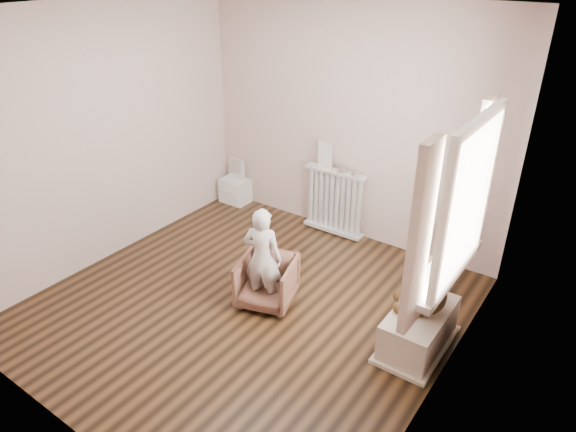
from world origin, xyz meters
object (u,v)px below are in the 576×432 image
Objects in this scene: plush_cat at (453,245)px; teddy_bear at (429,279)px; toy_vanity at (235,182)px; child at (263,258)px; toy_bench at (419,327)px; armchair at (267,282)px; radiator at (334,202)px.

teddy_bear is at bearing -147.16° from plush_cat.
teddy_bear is (3.08, -1.23, 0.40)m from toy_vanity.
child is 1.46m from teddy_bear.
toy_bench is at bearing -22.30° from toy_vanity.
armchair is (1.67, -1.50, -0.04)m from toy_vanity.
child is at bearing -168.14° from toy_bench.
toy_bench is (1.40, 0.24, -0.03)m from armchair.
child is at bearing -83.27° from radiator.
radiator reaches higher than toy_bench.
toy_vanity is 1.14× the size of armchair.
armchair is at bearing 167.84° from teddy_bear.
child is at bearing -106.89° from armchair.
toy_vanity is at bearing 135.22° from teddy_bear.
toy_vanity is 3.50m from plush_cat.
child reaches higher than toy_bench.
toy_vanity is at bearing 157.70° from toy_bench.
teddy_bear reaches higher than toy_vanity.
toy_bench is (1.40, 0.29, -0.31)m from child.
toy_vanity reaches higher than armchair.
teddy_bear is at bearing 175.90° from child.
toy_bench is 0.82m from plush_cat.
plush_cat is (0.14, 0.08, 0.80)m from toy_bench.
teddy_bear is at bearing 62.04° from toy_bench.
toy_vanity is 2.52× the size of plush_cat.
toy_vanity is 2.29m from child.
child is at bearing 169.78° from teddy_bear.
radiator is 1.53× the size of teddy_bear.
plush_cat reaches higher than toy_bench.
teddy_bear reaches higher than toy_bench.
child is 1.93× the size of teddy_bear.
toy_bench is at bearing -39.12° from radiator.
toy_vanity is at bearing -59.79° from child.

